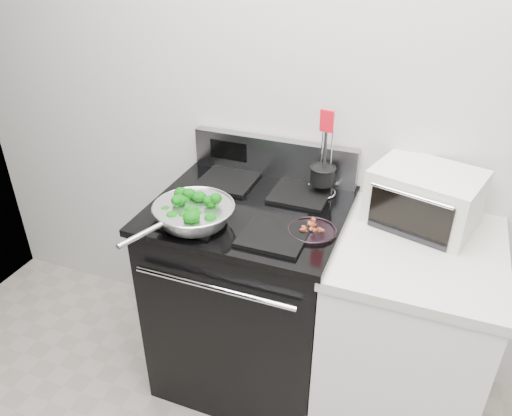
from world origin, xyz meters
The scene contains 8 objects.
back_wall centered at (0.00, 1.75, 1.35)m, with size 4.00×0.02×2.70m, color beige.
gas_range centered at (-0.30, 1.41, 0.49)m, with size 0.79×0.69×1.13m.
counter centered at (0.39, 1.41, 0.46)m, with size 0.62×0.68×0.92m.
skillet centered at (-0.45, 1.21, 1.00)m, with size 0.32×0.49×0.07m.
broccoli_pile centered at (-0.45, 1.21, 1.02)m, with size 0.25×0.25×0.09m, color #043307, non-canonical shape.
bacon_plate centered at (-0.01, 1.32, 0.97)m, with size 0.19×0.19×0.04m.
utensil_holder centered at (-0.05, 1.62, 1.02)m, with size 0.12×0.12×0.38m.
toaster_oven centered at (0.37, 1.59, 1.03)m, with size 0.46×0.39×0.23m.
Camera 1 is at (0.36, -0.23, 1.99)m, focal length 35.00 mm.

